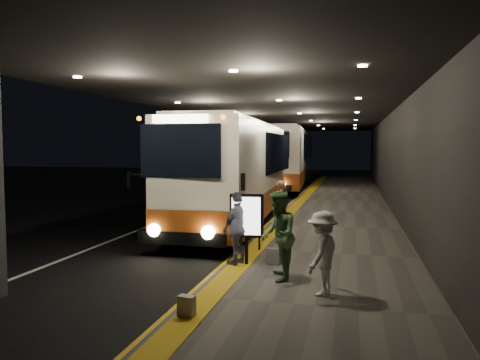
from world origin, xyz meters
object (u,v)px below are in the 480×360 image
at_px(passenger_waiting_white, 322,253).
at_px(bag_plain, 187,306).
at_px(coach_second, 285,161).
at_px(bag_polka, 273,256).
at_px(stanchion_post, 259,230).
at_px(passenger_boarding, 283,204).
at_px(passenger_waiting_grey, 238,228).
at_px(info_sign, 247,217).
at_px(coach_main, 236,176).
at_px(passenger_waiting_green, 278,235).

xyz_separation_m(passenger_waiting_white, bag_plain, (-2.04, -1.63, -0.61)).
relative_size(coach_second, bag_polka, 34.49).
distance_m(passenger_waiting_white, bag_plain, 2.68).
bearing_deg(passenger_waiting_white, stanchion_post, -133.83).
bearing_deg(stanchion_post, passenger_boarding, 88.36).
bearing_deg(passenger_waiting_grey, passenger_boarding, -158.44).
height_order(passenger_waiting_white, stanchion_post, passenger_waiting_white).
height_order(coach_second, info_sign, coach_second).
xyz_separation_m(passenger_waiting_white, passenger_waiting_grey, (-2.04, 1.81, 0.07)).
relative_size(coach_second, passenger_waiting_white, 8.43).
distance_m(coach_main, passenger_boarding, 2.58).
bearing_deg(passenger_waiting_green, info_sign, -150.84).
distance_m(coach_second, bag_polka, 21.63).
xyz_separation_m(passenger_boarding, stanchion_post, (-0.10, -3.50, -0.28)).
xyz_separation_m(passenger_waiting_grey, info_sign, (0.20, 0.03, 0.26)).
distance_m(bag_polka, bag_plain, 3.70).
distance_m(bag_plain, info_sign, 3.60).
bearing_deg(bag_plain, passenger_waiting_green, 65.42).
bearing_deg(info_sign, bag_polka, 7.12).
bearing_deg(coach_main, coach_second, 88.42).
xyz_separation_m(coach_second, passenger_waiting_grey, (1.99, -21.56, -0.95)).
relative_size(bag_polka, info_sign, 0.23).
height_order(bag_plain, stanchion_post, stanchion_post).
xyz_separation_m(bag_plain, stanchion_post, (0.19, 5.03, 0.35)).
height_order(passenger_boarding, bag_polka, passenger_boarding).
bearing_deg(bag_polka, coach_main, 111.18).
distance_m(passenger_waiting_green, info_sign, 1.41).
distance_m(bag_plain, stanchion_post, 5.05).
bearing_deg(coach_main, passenger_waiting_green, -72.74).
bearing_deg(passenger_waiting_white, passenger_waiting_grey, -113.94).
bearing_deg(passenger_waiting_grey, coach_second, -149.89).
xyz_separation_m(coach_second, passenger_waiting_white, (4.02, -23.37, -1.02)).
bearing_deg(passenger_boarding, bag_polka, 175.29).
distance_m(passenger_boarding, bag_polka, 4.98).
height_order(coach_second, passenger_waiting_grey, coach_second).
height_order(coach_second, passenger_waiting_green, coach_second).
relative_size(passenger_waiting_white, bag_polka, 4.09).
xyz_separation_m(passenger_waiting_green, bag_plain, (-1.10, -2.41, -0.75)).
height_order(passenger_waiting_green, bag_polka, passenger_waiting_green).
distance_m(coach_main, passenger_waiting_grey, 6.81).
distance_m(passenger_waiting_white, info_sign, 2.62).
height_order(bag_polka, stanchion_post, stanchion_post).
bearing_deg(bag_polka, info_sign, -166.36).
xyz_separation_m(coach_main, bag_polka, (2.47, -6.38, -1.43)).
bearing_deg(bag_polka, passenger_boarding, 95.93).
bearing_deg(passenger_waiting_grey, stanchion_post, -162.05).
xyz_separation_m(passenger_boarding, passenger_waiting_white, (1.75, -6.90, -0.02)).
bearing_deg(bag_polka, bag_plain, -102.52).
xyz_separation_m(passenger_waiting_white, stanchion_post, (-1.85, 3.40, -0.25)).
relative_size(passenger_waiting_grey, stanchion_post, 1.61).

